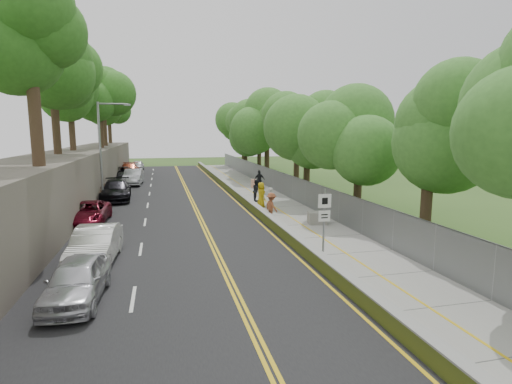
# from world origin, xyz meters

# --- Properties ---
(ground) EXTENTS (140.00, 140.00, 0.00)m
(ground) POSITION_xyz_m (0.00, 0.00, 0.00)
(ground) COLOR #33511E
(ground) RESTS_ON ground
(road) EXTENTS (11.20, 66.00, 0.04)m
(road) POSITION_xyz_m (-5.40, 15.00, 0.02)
(road) COLOR black
(road) RESTS_ON ground
(sidewalk) EXTENTS (4.20, 66.00, 0.05)m
(sidewalk) POSITION_xyz_m (2.55, 15.00, 0.03)
(sidewalk) COLOR gray
(sidewalk) RESTS_ON ground
(jersey_barrier) EXTENTS (0.42, 66.00, 0.60)m
(jersey_barrier) POSITION_xyz_m (0.25, 15.00, 0.30)
(jersey_barrier) COLOR #A3C629
(jersey_barrier) RESTS_ON ground
(rock_embankment) EXTENTS (5.00, 66.00, 4.00)m
(rock_embankment) POSITION_xyz_m (-13.50, 15.00, 2.00)
(rock_embankment) COLOR #595147
(rock_embankment) RESTS_ON ground
(chainlink_fence) EXTENTS (0.04, 66.00, 2.00)m
(chainlink_fence) POSITION_xyz_m (4.65, 15.00, 1.00)
(chainlink_fence) COLOR slate
(chainlink_fence) RESTS_ON ground
(trees_embankment) EXTENTS (6.40, 66.00, 13.00)m
(trees_embankment) POSITION_xyz_m (-13.00, 15.00, 10.50)
(trees_embankment) COLOR #397D25
(trees_embankment) RESTS_ON rock_embankment
(trees_fenceside) EXTENTS (7.00, 66.00, 14.00)m
(trees_fenceside) POSITION_xyz_m (7.00, 15.00, 7.00)
(trees_fenceside) COLOR #478A31
(trees_fenceside) RESTS_ON ground
(streetlight) EXTENTS (2.52, 0.22, 8.00)m
(streetlight) POSITION_xyz_m (-10.46, 14.00, 4.64)
(streetlight) COLOR gray
(streetlight) RESTS_ON ground
(signpost) EXTENTS (0.62, 0.09, 3.10)m
(signpost) POSITION_xyz_m (1.05, -3.02, 1.96)
(signpost) COLOR gray
(signpost) RESTS_ON sidewalk
(construction_barrel) EXTENTS (0.54, 0.54, 0.89)m
(construction_barrel) POSITION_xyz_m (3.00, 19.41, 0.50)
(construction_barrel) COLOR #D14D27
(construction_barrel) RESTS_ON sidewalk
(concrete_block) EXTENTS (1.26, 1.04, 0.75)m
(concrete_block) POSITION_xyz_m (3.20, 3.00, 0.42)
(concrete_block) COLOR slate
(concrete_block) RESTS_ON sidewalk
(car_0) EXTENTS (1.92, 4.34, 1.45)m
(car_0) POSITION_xyz_m (-9.00, -5.75, 0.77)
(car_0) COLOR silver
(car_0) RESTS_ON road
(car_1) EXTENTS (1.94, 4.85, 1.57)m
(car_1) POSITION_xyz_m (-9.00, -1.66, 0.82)
(car_1) COLOR white
(car_1) RESTS_ON road
(car_2) EXTENTS (2.43, 5.02, 1.38)m
(car_2) POSITION_xyz_m (-10.60, 6.32, 0.73)
(car_2) COLOR maroon
(car_2) RESTS_ON road
(car_3) EXTENTS (2.58, 5.85, 1.67)m
(car_3) POSITION_xyz_m (-9.80, 15.08, 0.88)
(car_3) COLOR black
(car_3) RESTS_ON road
(car_4) EXTENTS (1.83, 4.10, 1.37)m
(car_4) POSITION_xyz_m (-10.60, 15.66, 0.72)
(car_4) COLOR tan
(car_4) RESTS_ON road
(car_5) EXTENTS (2.05, 5.13, 1.66)m
(car_5) POSITION_xyz_m (-9.00, 24.92, 0.87)
(car_5) COLOR #B1B3B8
(car_5) RESTS_ON road
(car_6) EXTENTS (2.98, 5.63, 1.51)m
(car_6) POSITION_xyz_m (-10.60, 30.07, 0.79)
(car_6) COLOR black
(car_6) RESTS_ON road
(car_7) EXTENTS (2.34, 5.70, 1.65)m
(car_7) POSITION_xyz_m (-10.05, 33.74, 0.87)
(car_7) COLOR brown
(car_7) RESTS_ON road
(car_8) EXTENTS (1.84, 4.25, 1.43)m
(car_8) POSITION_xyz_m (-9.41, 41.44, 0.75)
(car_8) COLOR silver
(car_8) RESTS_ON road
(painter_0) EXTENTS (0.77, 1.02, 1.89)m
(painter_0) POSITION_xyz_m (1.17, 9.13, 0.99)
(painter_0) COLOR #BA9710
(painter_0) RESTS_ON sidewalk
(painter_1) EXTENTS (0.43, 0.65, 1.74)m
(painter_1) POSITION_xyz_m (1.45, 7.36, 0.92)
(painter_1) COLOR beige
(painter_1) RESTS_ON sidewalk
(painter_2) EXTENTS (0.90, 1.03, 1.79)m
(painter_2) POSITION_xyz_m (1.45, 11.64, 0.95)
(painter_2) COLOR black
(painter_2) RESTS_ON sidewalk
(painter_3) EXTENTS (0.96, 1.29, 1.77)m
(painter_3) POSITION_xyz_m (0.75, 4.77, 0.93)
(painter_3) COLOR brown
(painter_3) RESTS_ON sidewalk
(person_far) EXTENTS (1.17, 0.63, 1.89)m
(person_far) POSITION_xyz_m (3.30, 18.23, 1.00)
(person_far) COLOR black
(person_far) RESTS_ON sidewalk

